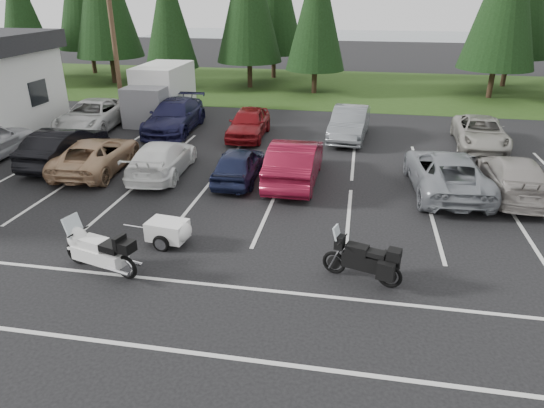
{
  "coord_description": "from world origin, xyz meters",
  "views": [
    {
      "loc": [
        3.28,
        -13.47,
        6.91
      ],
      "look_at": [
        0.93,
        -0.5,
        1.02
      ],
      "focal_mm": 32.0,
      "sensor_mm": 36.0,
      "label": 1
    }
  ],
  "objects_px": {
    "car_near_4": "(239,164)",
    "car_near_6": "(446,172)",
    "car_near_1": "(64,146)",
    "box_truck": "(158,93)",
    "car_far_1": "(175,116)",
    "car_near_2": "(97,155)",
    "car_far_2": "(249,123)",
    "car_near_7": "(513,176)",
    "car_near_5": "(295,161)",
    "car_far_4": "(480,132)",
    "cargo_trailer": "(168,233)",
    "utility_pole": "(113,33)",
    "car_near_3": "(162,158)",
    "car_far_0": "(92,115)",
    "car_far_3": "(349,123)",
    "touring_motorcycle": "(99,247)",
    "adventure_motorcycle": "(362,256)"
  },
  "relations": [
    {
      "from": "car_near_5",
      "to": "adventure_motorcycle",
      "type": "relative_size",
      "value": 2.16
    },
    {
      "from": "box_truck",
      "to": "car_far_1",
      "type": "bearing_deg",
      "value": -52.06
    },
    {
      "from": "utility_pole",
      "to": "cargo_trailer",
      "type": "relative_size",
      "value": 5.54
    },
    {
      "from": "car_near_3",
      "to": "car_near_1",
      "type": "bearing_deg",
      "value": -10.04
    },
    {
      "from": "car_far_2",
      "to": "car_far_3",
      "type": "distance_m",
      "value": 5.02
    },
    {
      "from": "car_far_4",
      "to": "car_near_5",
      "type": "bearing_deg",
      "value": -139.68
    },
    {
      "from": "car_near_4",
      "to": "car_near_6",
      "type": "relative_size",
      "value": 0.72
    },
    {
      "from": "car_near_6",
      "to": "car_near_4",
      "type": "bearing_deg",
      "value": -1.77
    },
    {
      "from": "car_near_6",
      "to": "car_far_4",
      "type": "distance_m",
      "value": 6.6
    },
    {
      "from": "car_near_2",
      "to": "adventure_motorcycle",
      "type": "height_order",
      "value": "adventure_motorcycle"
    },
    {
      "from": "car_near_1",
      "to": "car_near_6",
      "type": "distance_m",
      "value": 15.49
    },
    {
      "from": "utility_pole",
      "to": "car_near_7",
      "type": "height_order",
      "value": "utility_pole"
    },
    {
      "from": "car_near_2",
      "to": "car_far_2",
      "type": "xyz_separation_m",
      "value": [
        5.04,
        5.87,
        0.06
      ]
    },
    {
      "from": "car_far_3",
      "to": "cargo_trailer",
      "type": "height_order",
      "value": "car_far_3"
    },
    {
      "from": "car_near_7",
      "to": "car_near_4",
      "type": "bearing_deg",
      "value": 4.72
    },
    {
      "from": "car_near_2",
      "to": "car_far_1",
      "type": "relative_size",
      "value": 0.89
    },
    {
      "from": "car_near_1",
      "to": "car_far_1",
      "type": "xyz_separation_m",
      "value": [
        2.73,
        5.79,
        0.02
      ]
    },
    {
      "from": "car_near_4",
      "to": "car_near_6",
      "type": "xyz_separation_m",
      "value": [
        7.75,
        0.27,
        0.09
      ]
    },
    {
      "from": "car_near_2",
      "to": "cargo_trailer",
      "type": "distance_m",
      "value": 7.56
    },
    {
      "from": "car_near_6",
      "to": "car_far_3",
      "type": "bearing_deg",
      "value": -63.26
    },
    {
      "from": "car_near_2",
      "to": "car_near_4",
      "type": "bearing_deg",
      "value": 175.51
    },
    {
      "from": "cargo_trailer",
      "to": "car_near_3",
      "type": "bearing_deg",
      "value": 120.6
    },
    {
      "from": "box_truck",
      "to": "car_far_4",
      "type": "relative_size",
      "value": 1.17
    },
    {
      "from": "box_truck",
      "to": "touring_motorcycle",
      "type": "height_order",
      "value": "box_truck"
    },
    {
      "from": "car_near_4",
      "to": "car_near_5",
      "type": "distance_m",
      "value": 2.18
    },
    {
      "from": "cargo_trailer",
      "to": "car_far_3",
      "type": "bearing_deg",
      "value": 75.43
    },
    {
      "from": "car_near_2",
      "to": "touring_motorcycle",
      "type": "distance_m",
      "value": 8.24
    },
    {
      "from": "car_far_0",
      "to": "car_far_4",
      "type": "bearing_deg",
      "value": -3.31
    },
    {
      "from": "car_near_2",
      "to": "car_far_1",
      "type": "height_order",
      "value": "car_far_1"
    },
    {
      "from": "car_near_7",
      "to": "cargo_trailer",
      "type": "distance_m",
      "value": 12.3
    },
    {
      "from": "utility_pole",
      "to": "car_near_1",
      "type": "height_order",
      "value": "utility_pole"
    },
    {
      "from": "car_near_3",
      "to": "car_near_7",
      "type": "relative_size",
      "value": 0.95
    },
    {
      "from": "car_far_2",
      "to": "car_near_5",
      "type": "bearing_deg",
      "value": -62.32
    },
    {
      "from": "car_near_3",
      "to": "car_near_7",
      "type": "bearing_deg",
      "value": 177.02
    },
    {
      "from": "car_far_4",
      "to": "cargo_trailer",
      "type": "relative_size",
      "value": 2.96
    },
    {
      "from": "car_near_2",
      "to": "car_near_6",
      "type": "distance_m",
      "value": 13.74
    },
    {
      "from": "car_far_4",
      "to": "utility_pole",
      "type": "bearing_deg",
      "value": 177.44
    },
    {
      "from": "car_far_3",
      "to": "touring_motorcycle",
      "type": "height_order",
      "value": "car_far_3"
    },
    {
      "from": "car_near_4",
      "to": "car_near_5",
      "type": "relative_size",
      "value": 0.78
    },
    {
      "from": "car_near_7",
      "to": "car_far_4",
      "type": "bearing_deg",
      "value": -88.04
    },
    {
      "from": "car_near_7",
      "to": "utility_pole",
      "type": "bearing_deg",
      "value": -19.77
    },
    {
      "from": "car_near_1",
      "to": "car_far_0",
      "type": "xyz_separation_m",
      "value": [
        -1.68,
        5.34,
        -0.02
      ]
    },
    {
      "from": "box_truck",
      "to": "utility_pole",
      "type": "bearing_deg",
      "value": -165.96
    },
    {
      "from": "car_far_0",
      "to": "cargo_trailer",
      "type": "distance_m",
      "value": 14.25
    },
    {
      "from": "box_truck",
      "to": "car_far_2",
      "type": "xyz_separation_m",
      "value": [
        5.89,
        -2.79,
        -0.72
      ]
    },
    {
      "from": "car_near_1",
      "to": "car_far_3",
      "type": "bearing_deg",
      "value": -152.93
    },
    {
      "from": "car_near_3",
      "to": "car_far_2",
      "type": "height_order",
      "value": "car_far_2"
    },
    {
      "from": "car_far_0",
      "to": "car_far_2",
      "type": "height_order",
      "value": "car_far_0"
    },
    {
      "from": "car_near_1",
      "to": "car_near_7",
      "type": "xyz_separation_m",
      "value": [
        17.81,
        -0.26,
        -0.06
      ]
    },
    {
      "from": "car_near_7",
      "to": "car_far_1",
      "type": "height_order",
      "value": "car_far_1"
    }
  ]
}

